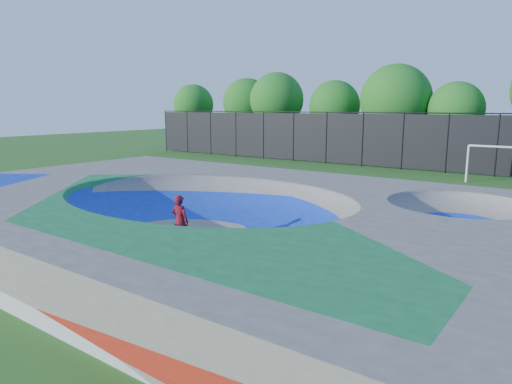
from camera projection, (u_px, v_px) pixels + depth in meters
ground at (204, 236)px, 15.85m from camera, size 120.00×120.00×0.00m
skate_deck at (204, 215)px, 15.72m from camera, size 22.00×14.00×1.50m
skater at (180, 221)px, 14.45m from camera, size 0.66×0.47×1.69m
skateboard at (181, 246)px, 14.60m from camera, size 0.81×0.42×0.05m
soccer_goal at (499, 158)px, 25.97m from camera, size 3.39×0.12×2.24m
fence at (403, 140)px, 32.26m from camera, size 48.09×0.09×4.04m
treeline at (413, 101)px, 36.29m from camera, size 51.86×7.27×8.54m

